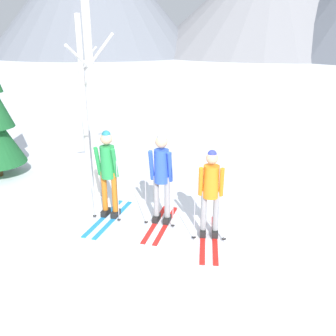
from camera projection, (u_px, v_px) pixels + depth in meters
name	position (u px, v px, depth m)	size (l,w,h in m)	color
ground_plane	(156.00, 227.00, 7.13)	(400.00, 400.00, 0.00)	white
skier_in_green	(108.00, 171.00, 7.21)	(0.60, 1.70, 1.81)	#1E84D1
skier_in_blue	(162.00, 173.00, 6.98)	(0.63, 1.59, 1.81)	red
skier_in_orange	(211.00, 189.00, 6.52)	(0.90, 1.69, 1.66)	red
birch_tree_tall	(91.00, 84.00, 7.68)	(0.76, 1.33, 4.99)	silver
birch_tree_slender	(83.00, 90.00, 10.28)	(0.75, 0.64, 4.05)	silver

